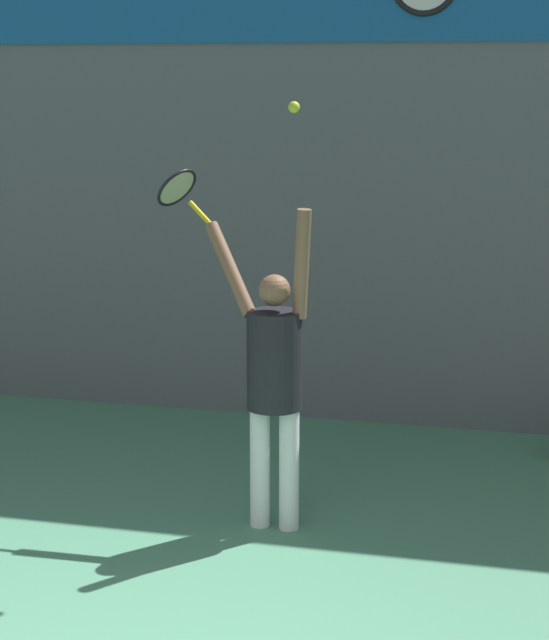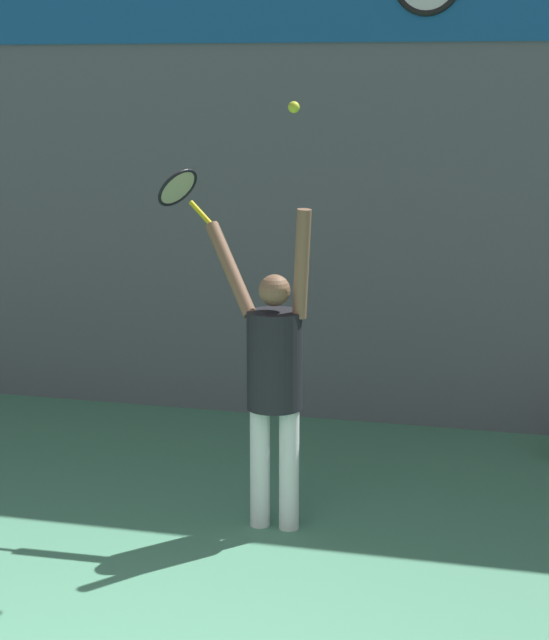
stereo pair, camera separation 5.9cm
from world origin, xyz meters
name	(u,v)px [view 2 (the right image)]	position (x,y,z in m)	size (l,w,h in m)	color
back_wall	(321,124)	(0.00, 5.62, 2.50)	(18.00, 0.10, 5.00)	slate
tennis_player	(274,371)	(0.26, 3.11, 1.05)	(0.81, 0.51, 2.10)	white
tennis_racket	(180,190)	(-0.49, 3.50, 2.15)	(0.45, 0.38, 0.37)	yellow
tennis_ball	(294,107)	(0.42, 3.00, 2.71)	(0.07, 0.07, 0.07)	#CCDB2D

